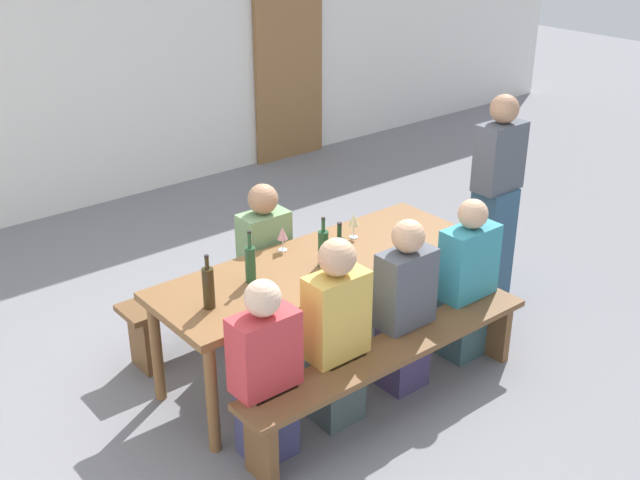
% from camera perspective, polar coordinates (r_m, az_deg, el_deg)
% --- Properties ---
extents(ground_plane, '(24.00, 24.00, 0.00)m').
position_cam_1_polar(ground_plane, '(5.35, 0.00, -8.77)').
color(ground_plane, slate).
extents(back_wall, '(14.00, 0.20, 3.20)m').
position_cam_1_polar(back_wall, '(7.77, -17.86, 13.62)').
color(back_wall, silver).
rests_on(back_wall, ground).
extents(wooden_door, '(0.90, 0.06, 2.10)m').
position_cam_1_polar(wooden_door, '(8.94, -2.26, 12.50)').
color(wooden_door, olive).
rests_on(wooden_door, ground).
extents(tasting_table, '(2.21, 0.75, 0.75)m').
position_cam_1_polar(tasting_table, '(5.01, 0.00, -2.37)').
color(tasting_table, brown).
rests_on(tasting_table, ground).
extents(bench_near, '(2.11, 0.30, 0.45)m').
position_cam_1_polar(bench_near, '(4.74, 5.23, -8.63)').
color(bench_near, brown).
rests_on(bench_near, ground).
extents(bench_far, '(2.11, 0.30, 0.45)m').
position_cam_1_polar(bench_far, '(5.64, -4.35, -2.75)').
color(bench_far, brown).
rests_on(bench_far, ground).
extents(wine_bottle_0, '(0.07, 0.07, 0.32)m').
position_cam_1_polar(wine_bottle_0, '(4.88, 0.23, -0.53)').
color(wine_bottle_0, '#234C2D').
rests_on(wine_bottle_0, tasting_table).
extents(wine_bottle_1, '(0.08, 0.08, 0.35)m').
position_cam_1_polar(wine_bottle_1, '(4.75, 1.39, -1.19)').
color(wine_bottle_1, '#143319').
rests_on(wine_bottle_1, tasting_table).
extents(wine_bottle_2, '(0.07, 0.07, 0.33)m').
position_cam_1_polar(wine_bottle_2, '(4.45, -8.09, -3.40)').
color(wine_bottle_2, '#332814').
rests_on(wine_bottle_2, tasting_table).
extents(wine_bottle_3, '(0.06, 0.06, 0.33)m').
position_cam_1_polar(wine_bottle_3, '(4.70, -5.07, -1.69)').
color(wine_bottle_3, '#234C2D').
rests_on(wine_bottle_3, tasting_table).
extents(wine_glass_0, '(0.07, 0.07, 0.16)m').
position_cam_1_polar(wine_glass_0, '(5.08, -2.74, 0.43)').
color(wine_glass_0, silver).
rests_on(wine_glass_0, tasting_table).
extents(wine_glass_1, '(0.07, 0.07, 0.17)m').
position_cam_1_polar(wine_glass_1, '(5.26, 2.47, 1.40)').
color(wine_glass_1, silver).
rests_on(wine_glass_1, tasting_table).
extents(wine_glass_2, '(0.07, 0.07, 0.14)m').
position_cam_1_polar(wine_glass_2, '(5.13, 6.51, 0.30)').
color(wine_glass_2, silver).
rests_on(wine_glass_2, tasting_table).
extents(seated_guest_near_0, '(0.37, 0.24, 1.10)m').
position_cam_1_polar(seated_guest_near_0, '(4.31, -3.98, -9.76)').
color(seated_guest_near_0, '#3A3A64').
rests_on(seated_guest_near_0, ground).
extents(seated_guest_near_1, '(0.37, 0.24, 1.18)m').
position_cam_1_polar(seated_guest_near_1, '(4.54, 1.19, -6.97)').
color(seated_guest_near_1, '#404F4D').
rests_on(seated_guest_near_1, ground).
extents(seated_guest_near_2, '(0.36, 0.24, 1.14)m').
position_cam_1_polar(seated_guest_near_2, '(4.88, 6.14, -5.02)').
color(seated_guest_near_2, '#41355C').
rests_on(seated_guest_near_2, ground).
extents(seated_guest_near_3, '(0.39, 0.24, 1.13)m').
position_cam_1_polar(seated_guest_near_3, '(5.27, 10.59, -3.14)').
color(seated_guest_near_3, '#355357').
rests_on(seated_guest_near_3, ground).
extents(seated_guest_far_0, '(0.33, 0.24, 1.13)m').
position_cam_1_polar(seated_guest_far_0, '(5.41, -4.01, -1.76)').
color(seated_guest_far_0, '#3D2C6A').
rests_on(seated_guest_far_0, ground).
extents(standing_host, '(0.37, 0.24, 1.58)m').
position_cam_1_polar(standing_host, '(6.00, 12.58, 2.76)').
color(standing_host, '#2F4F6A').
rests_on(standing_host, ground).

